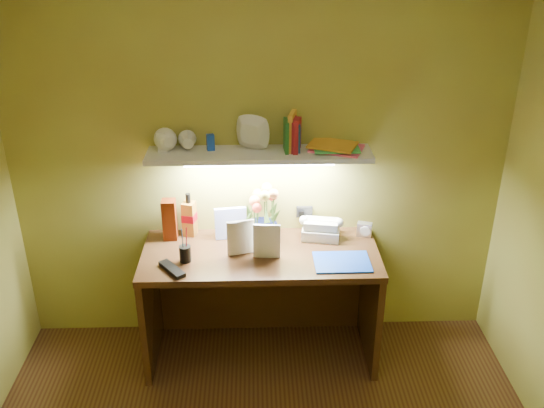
{
  "coord_description": "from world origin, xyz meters",
  "views": [
    {
      "loc": [
        -0.03,
        -1.89,
        2.56
      ],
      "look_at": [
        0.07,
        1.35,
        0.99
      ],
      "focal_mm": 40.0,
      "sensor_mm": 36.0,
      "label": 1
    }
  ],
  "objects_px": {
    "flower_bouquet": "(262,213)",
    "desk": "(261,305)",
    "whisky_bottle": "(189,214)",
    "telephone": "(321,227)",
    "desk_clock": "(364,229)"
  },
  "relations": [
    {
      "from": "whisky_bottle",
      "to": "desk",
      "type": "bearing_deg",
      "value": -28.71
    },
    {
      "from": "flower_bouquet",
      "to": "whisky_bottle",
      "type": "xyz_separation_m",
      "value": [
        -0.45,
        0.05,
        -0.02
      ]
    },
    {
      "from": "flower_bouquet",
      "to": "telephone",
      "type": "bearing_deg",
      "value": -1.63
    },
    {
      "from": "desk",
      "to": "flower_bouquet",
      "type": "xyz_separation_m",
      "value": [
        0.01,
        0.19,
        0.54
      ]
    },
    {
      "from": "desk",
      "to": "flower_bouquet",
      "type": "bearing_deg",
      "value": 86.14
    },
    {
      "from": "flower_bouquet",
      "to": "desk",
      "type": "bearing_deg",
      "value": -93.86
    },
    {
      "from": "desk",
      "to": "telephone",
      "type": "xyz_separation_m",
      "value": [
        0.37,
        0.18,
        0.44
      ]
    },
    {
      "from": "desk_clock",
      "to": "desk",
      "type": "bearing_deg",
      "value": -146.79
    },
    {
      "from": "flower_bouquet",
      "to": "telephone",
      "type": "relative_size",
      "value": 1.45
    },
    {
      "from": "telephone",
      "to": "flower_bouquet",
      "type": "bearing_deg",
      "value": -171.26
    },
    {
      "from": "desk",
      "to": "whisky_bottle",
      "type": "xyz_separation_m",
      "value": [
        -0.43,
        0.24,
        0.51
      ]
    },
    {
      "from": "desk",
      "to": "whisky_bottle",
      "type": "distance_m",
      "value": 0.71
    },
    {
      "from": "desk",
      "to": "flower_bouquet",
      "type": "height_order",
      "value": "flower_bouquet"
    },
    {
      "from": "telephone",
      "to": "desk_clock",
      "type": "distance_m",
      "value": 0.27
    },
    {
      "from": "flower_bouquet",
      "to": "whisky_bottle",
      "type": "bearing_deg",
      "value": 173.59
    }
  ]
}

